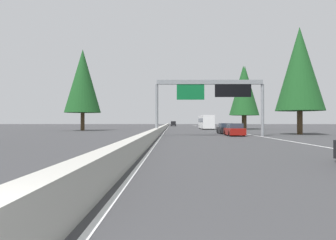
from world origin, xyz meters
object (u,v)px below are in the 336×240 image
object	(u,v)px
pickup_mid_right	(173,124)
sedan_distant_b	(234,130)
sedan_far_left	(225,129)
conifer_right_near	(300,69)
conifer_right_mid	(245,91)
conifer_left_near	(83,81)
conifer_right_far	(243,90)
sign_gantry_overhead	(211,91)
bus_near_right	(206,122)

from	to	relation	value
pickup_mid_right	sedan_distant_b	bearing A→B (deg)	-175.09
sedan_far_left	pickup_mid_right	world-z (taller)	pickup_mid_right
conifer_right_near	conifer_right_mid	distance (m)	27.80
conifer_right_near	conifer_left_near	world-z (taller)	conifer_left_near
sedan_far_left	conifer_right_near	world-z (taller)	conifer_right_near
conifer_right_near	conifer_right_mid	size ratio (longest dim) A/B	1.01
conifer_left_near	conifer_right_far	bearing A→B (deg)	-67.71
sedan_far_left	conifer_right_mid	bearing A→B (deg)	-18.87
pickup_mid_right	conifer_right_near	size ratio (longest dim) A/B	0.40
conifer_right_far	conifer_right_mid	bearing A→B (deg)	172.05
sign_gantry_overhead	pickup_mid_right	xyz separation A→B (m)	(80.42, 4.07, -4.28)
conifer_left_near	sign_gantry_overhead	bearing A→B (deg)	-136.26
sign_gantry_overhead	conifer_right_near	bearing A→B (deg)	-69.02
sedan_distant_b	conifer_left_near	size ratio (longest dim) A/B	0.28
pickup_mid_right	conifer_left_near	distance (m)	61.06
conifer_right_mid	sedan_far_left	bearing A→B (deg)	161.13
conifer_right_near	conifer_right_mid	world-z (taller)	conifer_right_near
conifer_right_mid	conifer_right_near	bearing A→B (deg)	-178.68
conifer_right_near	conifer_right_mid	bearing A→B (deg)	1.32
sedan_far_left	conifer_right_far	bearing A→B (deg)	-17.49
conifer_left_near	bus_near_right	bearing A→B (deg)	-64.12
conifer_right_far	conifer_left_near	world-z (taller)	conifer_left_near
bus_near_right	sedan_distant_b	size ratio (longest dim) A/B	2.61
conifer_right_near	pickup_mid_right	bearing A→B (deg)	12.13
sedan_far_left	conifer_right_mid	world-z (taller)	conifer_right_mid
sign_gantry_overhead	conifer_left_near	world-z (taller)	conifer_left_near
sign_gantry_overhead	pickup_mid_right	world-z (taller)	sign_gantry_overhead
sign_gantry_overhead	conifer_right_near	distance (m)	13.51
pickup_mid_right	sedan_distant_b	xyz separation A→B (m)	(-79.98, -6.87, -0.23)
conifer_left_near	conifer_right_near	bearing A→B (deg)	-117.86
sedan_distant_b	conifer_right_far	size ratio (longest dim) A/B	0.30
sedan_distant_b	conifer_right_mid	xyz separation A→B (m)	(32.04, -8.77, 7.86)
conifer_right_near	conifer_left_near	xyz separation A→B (m)	(17.86, 33.78, 0.83)
bus_near_right	conifer_right_far	bearing A→B (deg)	-78.65
sign_gantry_overhead	conifer_left_near	xyz separation A→B (m)	(22.54, 21.57, 4.23)
sign_gantry_overhead	bus_near_right	size ratio (longest dim) A/B	1.10
conifer_left_near	pickup_mid_right	bearing A→B (deg)	-16.83
bus_near_right	conifer_right_mid	distance (m)	11.01
pickup_mid_right	sedan_distant_b	world-z (taller)	pickup_mid_right
sign_gantry_overhead	conifer_right_far	world-z (taller)	conifer_right_far
sign_gantry_overhead	conifer_right_near	size ratio (longest dim) A/B	0.90
pickup_mid_right	conifer_left_near	xyz separation A→B (m)	(-57.88, 17.50, 8.51)
bus_near_right	conifer_left_near	xyz separation A→B (m)	(-12.01, 24.76, 7.71)
bus_near_right	sedan_distant_b	bearing A→B (deg)	179.35
sedan_far_left	bus_near_right	xyz separation A→B (m)	(27.66, -0.36, 1.03)
sedan_distant_b	conifer_right_near	bearing A→B (deg)	-65.71
conifer_right_far	conifer_right_near	bearing A→B (deg)	-179.82
conifer_right_mid	pickup_mid_right	bearing A→B (deg)	18.07
sedan_far_left	sedan_distant_b	size ratio (longest dim) A/B	1.00
sedan_distant_b	sign_gantry_overhead	bearing A→B (deg)	98.82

